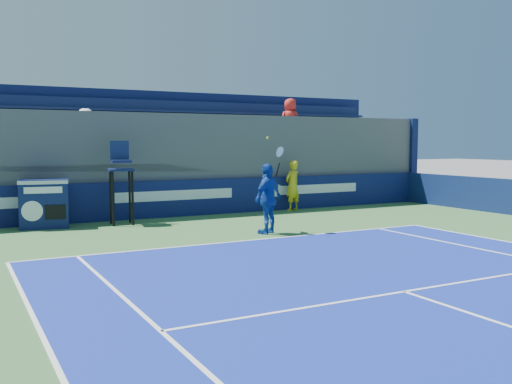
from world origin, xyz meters
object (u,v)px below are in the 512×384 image
ball_person (292,186)px  umpire_chair (121,173)px  match_clock (44,202)px  tennis_player (268,198)px

ball_person → umpire_chair: bearing=-12.8°
umpire_chair → ball_person: bearing=4.8°
ball_person → match_clock: ball_person is taller
umpire_chair → tennis_player: bearing=-49.9°
ball_person → tennis_player: tennis_player is taller
tennis_player → umpire_chair: bearing=130.1°
ball_person → umpire_chair: umpire_chair is taller
match_clock → tennis_player: tennis_player is taller
match_clock → tennis_player: (5.10, -3.83, 0.21)m
ball_person → match_clock: bearing=-15.9°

